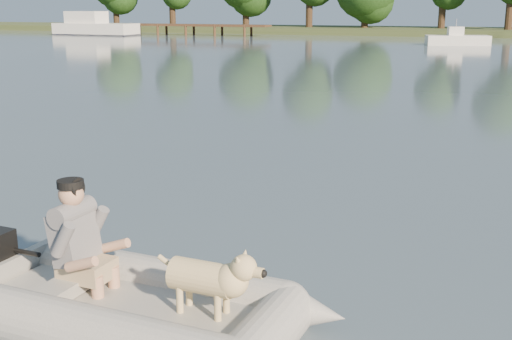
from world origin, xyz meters
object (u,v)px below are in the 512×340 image
at_px(dinghy, 136,265).
at_px(cabin_cruiser, 95,23).
at_px(man, 76,233).
at_px(motorboat, 458,33).
at_px(dog, 203,283).
at_px(dock, 180,30).

bearing_deg(dinghy, cabin_cruiser, 127.68).
bearing_deg(man, dinghy, -4.24).
height_order(cabin_cruiser, motorboat, cabin_cruiser).
height_order(dog, motorboat, motorboat).
distance_m(dock, man, 58.21).
xyz_separation_m(dock, dog, (26.71, -52.45, -0.02)).
relative_size(man, motorboat, 0.23).
distance_m(dinghy, man, 0.70).
bearing_deg(dinghy, dog, 4.57).
height_order(dock, motorboat, motorboat).
height_order(dinghy, dog, dinghy).
bearing_deg(dog, man, 180.00).
distance_m(dock, dog, 58.85).
relative_size(dinghy, motorboat, 0.96).
bearing_deg(dock, man, -64.12).
relative_size(dinghy, cabin_cruiser, 0.51).
bearing_deg(dock, motorboat, -17.00).
height_order(dinghy, cabin_cruiser, cabin_cruiser).
height_order(dock, cabin_cruiser, cabin_cruiser).
relative_size(dock, motorboat, 3.96).
bearing_deg(cabin_cruiser, dock, 24.81).
bearing_deg(cabin_cruiser, motorboat, -6.07).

